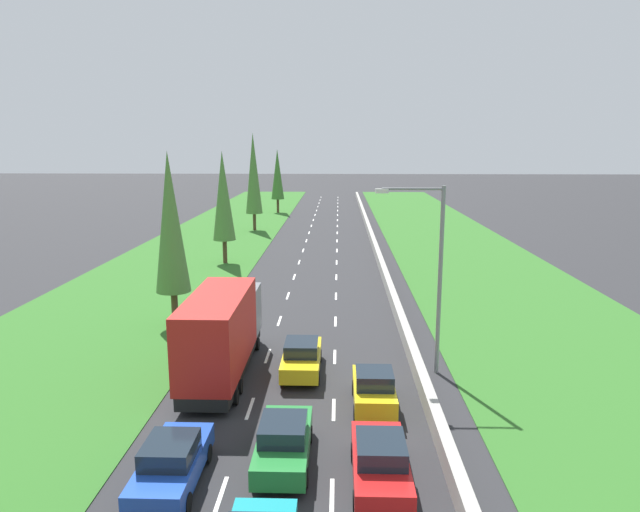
{
  "coord_description": "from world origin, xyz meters",
  "views": [
    {
      "loc": [
        1.9,
        -1.04,
        10.87
      ],
      "look_at": [
        0.29,
        48.16,
        1.17
      ],
      "focal_mm": 32.05,
      "sensor_mm": 36.0,
      "label": 1
    }
  ],
  "objects_px": {
    "yellow_hatchback_right_lane": "(374,389)",
    "poplar_tree_third": "(223,196)",
    "street_light_mast": "(433,267)",
    "blue_sedan_left_lane": "(172,463)",
    "poplar_tree_second": "(170,223)",
    "poplar_tree_fourth": "(253,174)",
    "poplar_tree_fifth": "(277,174)",
    "red_sedan_right_lane": "(380,462)",
    "red_box_truck_left_lane": "(222,332)",
    "yellow_sedan_centre_lane": "(302,357)",
    "green_sedan_centre_lane": "(284,442)"
  },
  "relations": [
    {
      "from": "poplar_tree_fourth",
      "to": "poplar_tree_fifth",
      "type": "xyz_separation_m",
      "value": [
        0.98,
        19.05,
        -1.1
      ]
    },
    {
      "from": "poplar_tree_third",
      "to": "poplar_tree_fourth",
      "type": "height_order",
      "value": "poplar_tree_fourth"
    },
    {
      "from": "yellow_sedan_centre_lane",
      "to": "poplar_tree_fourth",
      "type": "distance_m",
      "value": 47.19
    },
    {
      "from": "red_sedan_right_lane",
      "to": "poplar_tree_second",
      "type": "bearing_deg",
      "value": 125.06
    },
    {
      "from": "poplar_tree_second",
      "to": "street_light_mast",
      "type": "bearing_deg",
      "value": -24.85
    },
    {
      "from": "yellow_sedan_centre_lane",
      "to": "poplar_tree_fourth",
      "type": "height_order",
      "value": "poplar_tree_fourth"
    },
    {
      "from": "poplar_tree_second",
      "to": "red_sedan_right_lane",
      "type": "bearing_deg",
      "value": -54.94
    },
    {
      "from": "blue_sedan_left_lane",
      "to": "poplar_tree_third",
      "type": "distance_m",
      "value": 35.65
    },
    {
      "from": "yellow_hatchback_right_lane",
      "to": "poplar_tree_third",
      "type": "distance_m",
      "value": 31.88
    },
    {
      "from": "yellow_hatchback_right_lane",
      "to": "poplar_tree_fourth",
      "type": "height_order",
      "value": "poplar_tree_fourth"
    },
    {
      "from": "green_sedan_centre_lane",
      "to": "poplar_tree_third",
      "type": "height_order",
      "value": "poplar_tree_third"
    },
    {
      "from": "poplar_tree_second",
      "to": "poplar_tree_fourth",
      "type": "xyz_separation_m",
      "value": [
        -0.87,
        39.01,
        0.88
      ]
    },
    {
      "from": "red_sedan_right_lane",
      "to": "street_light_mast",
      "type": "xyz_separation_m",
      "value": [
        3.03,
        9.39,
        4.42
      ]
    },
    {
      "from": "red_sedan_right_lane",
      "to": "poplar_tree_second",
      "type": "relative_size",
      "value": 0.43
    },
    {
      "from": "blue_sedan_left_lane",
      "to": "poplar_tree_fourth",
      "type": "height_order",
      "value": "poplar_tree_fourth"
    },
    {
      "from": "yellow_hatchback_right_lane",
      "to": "red_box_truck_left_lane",
      "type": "distance_m",
      "value": 7.76
    },
    {
      "from": "red_sedan_right_lane",
      "to": "street_light_mast",
      "type": "distance_m",
      "value": 10.81
    },
    {
      "from": "green_sedan_centre_lane",
      "to": "yellow_sedan_centre_lane",
      "type": "bearing_deg",
      "value": 89.24
    },
    {
      "from": "green_sedan_centre_lane",
      "to": "blue_sedan_left_lane",
      "type": "distance_m",
      "value": 3.76
    },
    {
      "from": "blue_sedan_left_lane",
      "to": "red_box_truck_left_lane",
      "type": "distance_m",
      "value": 9.08
    },
    {
      "from": "green_sedan_centre_lane",
      "to": "yellow_hatchback_right_lane",
      "type": "relative_size",
      "value": 1.15
    },
    {
      "from": "blue_sedan_left_lane",
      "to": "poplar_tree_second",
      "type": "distance_m",
      "value": 17.77
    },
    {
      "from": "green_sedan_centre_lane",
      "to": "red_box_truck_left_lane",
      "type": "distance_m",
      "value": 8.45
    },
    {
      "from": "poplar_tree_third",
      "to": "street_light_mast",
      "type": "bearing_deg",
      "value": -59.41
    },
    {
      "from": "blue_sedan_left_lane",
      "to": "poplar_tree_third",
      "type": "bearing_deg",
      "value": 98.42
    },
    {
      "from": "poplar_tree_fifth",
      "to": "red_box_truck_left_lane",
      "type": "bearing_deg",
      "value": -86.26
    },
    {
      "from": "red_box_truck_left_lane",
      "to": "poplar_tree_fourth",
      "type": "xyz_separation_m",
      "value": [
        -5.26,
        46.32,
        5.0
      ]
    },
    {
      "from": "yellow_hatchback_right_lane",
      "to": "street_light_mast",
      "type": "relative_size",
      "value": 0.43
    },
    {
      "from": "green_sedan_centre_lane",
      "to": "red_sedan_right_lane",
      "type": "relative_size",
      "value": 1.0
    },
    {
      "from": "red_box_truck_left_lane",
      "to": "poplar_tree_third",
      "type": "relative_size",
      "value": 0.92
    },
    {
      "from": "red_sedan_right_lane",
      "to": "street_light_mast",
      "type": "height_order",
      "value": "street_light_mast"
    },
    {
      "from": "red_sedan_right_lane",
      "to": "poplar_tree_fifth",
      "type": "distance_m",
      "value": 75.06
    },
    {
      "from": "poplar_tree_second",
      "to": "poplar_tree_fifth",
      "type": "height_order",
      "value": "poplar_tree_second"
    },
    {
      "from": "yellow_hatchback_right_lane",
      "to": "poplar_tree_third",
      "type": "relative_size",
      "value": 0.38
    },
    {
      "from": "poplar_tree_third",
      "to": "blue_sedan_left_lane",
      "type": "bearing_deg",
      "value": -81.58
    },
    {
      "from": "blue_sedan_left_lane",
      "to": "poplar_tree_second",
      "type": "relative_size",
      "value": 0.43
    },
    {
      "from": "yellow_hatchback_right_lane",
      "to": "poplar_tree_third",
      "type": "bearing_deg",
      "value": 112.4
    },
    {
      "from": "red_sedan_right_lane",
      "to": "poplar_tree_fourth",
      "type": "relative_size",
      "value": 0.37
    },
    {
      "from": "blue_sedan_left_lane",
      "to": "green_sedan_centre_lane",
      "type": "bearing_deg",
      "value": 22.77
    },
    {
      "from": "yellow_sedan_centre_lane",
      "to": "poplar_tree_second",
      "type": "relative_size",
      "value": 0.43
    },
    {
      "from": "red_box_truck_left_lane",
      "to": "poplar_tree_second",
      "type": "bearing_deg",
      "value": 120.97
    },
    {
      "from": "blue_sedan_left_lane",
      "to": "poplar_tree_fourth",
      "type": "distance_m",
      "value": 55.92
    },
    {
      "from": "red_sedan_right_lane",
      "to": "poplar_tree_third",
      "type": "distance_m",
      "value": 36.94
    },
    {
      "from": "red_sedan_right_lane",
      "to": "street_light_mast",
      "type": "bearing_deg",
      "value": 72.11
    },
    {
      "from": "red_sedan_right_lane",
      "to": "red_box_truck_left_lane",
      "type": "distance_m",
      "value": 11.14
    },
    {
      "from": "green_sedan_centre_lane",
      "to": "poplar_tree_third",
      "type": "xyz_separation_m",
      "value": [
        -8.62,
        33.41,
        5.37
      ]
    },
    {
      "from": "poplar_tree_second",
      "to": "yellow_sedan_centre_lane",
      "type": "bearing_deg",
      "value": -40.36
    },
    {
      "from": "blue_sedan_left_lane",
      "to": "poplar_tree_fifth",
      "type": "height_order",
      "value": "poplar_tree_fifth"
    },
    {
      "from": "poplar_tree_third",
      "to": "poplar_tree_second",
      "type": "bearing_deg",
      "value": -88.06
    },
    {
      "from": "poplar_tree_fifth",
      "to": "yellow_hatchback_right_lane",
      "type": "bearing_deg",
      "value": -80.69
    }
  ]
}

